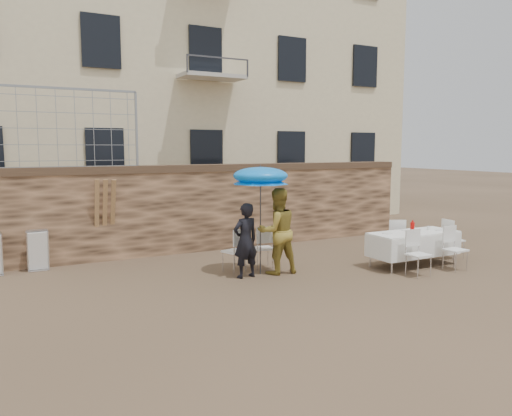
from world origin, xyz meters
name	(u,v)px	position (x,y,z in m)	size (l,w,h in m)	color
ground	(294,303)	(0.00, 0.00, 0.00)	(80.00, 80.00, 0.00)	brown
stone_wall	(192,209)	(0.00, 5.00, 1.10)	(13.00, 0.50, 2.20)	brown
apartment_building	(123,16)	(0.00, 12.00, 7.50)	(20.00, 8.00, 15.00)	beige
chain_link_fence	(66,129)	(-3.00, 5.00, 3.10)	(3.20, 0.06, 1.80)	gray
man_suit	(246,241)	(0.01, 1.92, 0.78)	(0.57, 0.37, 1.55)	black
woman_dress	(277,231)	(0.76, 1.92, 0.92)	(0.89, 0.69, 1.83)	gold
umbrella	(260,179)	(0.41, 2.02, 2.03)	(1.20, 1.20, 2.14)	#3F3F44
couple_chair_left	(234,250)	(0.01, 2.47, 0.48)	(0.48, 0.48, 0.96)	white
couple_chair_right	(263,247)	(0.71, 2.47, 0.48)	(0.48, 0.48, 0.96)	white
banquet_table	(414,234)	(3.87, 1.11, 0.73)	(2.10, 0.85, 0.78)	white
soda_bottle	(412,228)	(3.67, 0.96, 0.91)	(0.09, 0.09, 0.26)	red
table_chair_front_left	(419,253)	(3.27, 0.36, 0.48)	(0.48, 0.48, 0.96)	white
table_chair_front_right	(456,249)	(4.37, 0.36, 0.48)	(0.48, 0.48, 0.96)	white
table_chair_back	(395,238)	(4.07, 1.91, 0.48)	(0.48, 0.48, 0.96)	white
table_chair_side	(453,239)	(5.27, 1.21, 0.48)	(0.48, 0.48, 0.96)	white
chair_stack_right	(37,249)	(-3.75, 4.65, 0.46)	(0.46, 0.40, 0.92)	white
wood_planks	(110,219)	(-2.15, 4.72, 1.00)	(0.70, 0.20, 2.00)	#A37749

